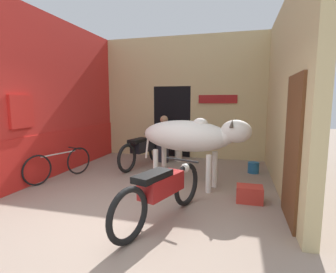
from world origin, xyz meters
The scene contains 12 objects.
ground_plane centered at (0.00, 0.00, 0.00)m, with size 30.00×30.00×0.00m, color gray.
wall_left_shopfront centered at (-2.52, 2.34, 1.76)m, with size 0.25×4.70×3.64m.
wall_back_with_doorway centered at (-0.11, 4.95, 1.55)m, with size 4.86×0.93×3.64m.
wall_right_with_door centered at (2.52, 2.30, 1.79)m, with size 0.22×4.70×3.64m.
cow centered at (0.75, 2.00, 1.03)m, with size 2.31×1.07×1.43m.
motorcycle_near centered at (0.64, 0.33, 0.47)m, with size 0.83×2.06×0.82m.
motorcycle_far centered at (-0.75, 3.26, 0.47)m, with size 0.69×2.04×0.81m.
bicycle centered at (-2.13, 1.71, 0.33)m, with size 0.62×1.60×0.65m.
shopkeeper_seated centered at (-0.38, 3.99, 0.69)m, with size 0.46×0.34×1.31m.
plastic_stool centered at (0.02, 4.13, 0.26)m, with size 0.30×0.30×0.48m.
crate centered at (1.89, 1.43, 0.14)m, with size 0.44×0.32×0.28m.
bucket centered at (2.05, 3.36, 0.13)m, with size 0.26×0.26×0.26m.
Camera 1 is at (1.66, -3.12, 1.74)m, focal length 28.00 mm.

